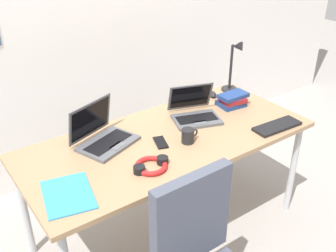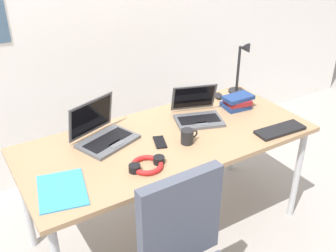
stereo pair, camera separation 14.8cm
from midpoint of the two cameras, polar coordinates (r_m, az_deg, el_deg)
ground_plane at (r=2.89m, az=-1.51°, el=-14.41°), size 12.00×12.00×0.00m
wall_back at (r=3.15m, az=-13.62°, el=15.66°), size 6.00×0.13×2.60m
desk at (r=2.47m, az=-1.72°, el=-2.81°), size 1.80×0.80×0.74m
desk_lamp at (r=3.01m, az=8.03°, el=8.31°), size 0.12×0.18×0.40m
laptop_center at (r=2.40m, az=-11.05°, el=-1.43°), size 0.41×0.37×0.25m
laptop_far_corner at (r=2.64m, az=2.23°, el=1.93°), size 0.37×0.36×0.22m
external_keyboard at (r=2.62m, az=13.75°, el=-0.06°), size 0.34×0.14×0.02m
computer_mouse at (r=2.98m, az=4.95°, el=4.52°), size 0.09×0.11×0.03m
cell_phone at (r=2.38m, az=-2.85°, el=-2.39°), size 0.11×0.15×0.01m
headphones at (r=2.17m, az=-4.39°, el=-5.68°), size 0.21×0.18×0.04m
book_stack at (r=2.84m, az=7.66°, el=3.69°), size 0.21×0.17×0.09m
paper_folder_mid_desk at (r=2.06m, az=-16.12°, el=-9.42°), size 0.29×0.35×0.01m
coffee_mug at (r=2.37m, az=1.10°, el=-1.44°), size 0.11×0.08×0.09m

